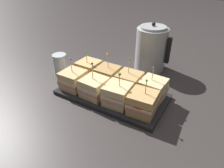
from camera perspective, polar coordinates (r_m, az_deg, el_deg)
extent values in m
plane|color=#383333|center=(0.93, 0.00, -3.39)|extent=(6.00, 6.00, 0.00)
cube|color=#232328|center=(0.93, 0.00, -3.13)|extent=(0.49, 0.26, 0.01)
cube|color=#232328|center=(0.92, 0.00, -2.68)|extent=(0.49, 0.26, 0.01)
cube|color=#DBB77A|center=(0.96, -10.79, -0.20)|extent=(0.10, 0.10, 0.03)
cube|color=tan|center=(0.95, -10.92, 0.91)|extent=(0.11, 0.11, 0.01)
cube|color=beige|center=(0.95, -10.99, 1.51)|extent=(0.11, 0.11, 0.01)
cube|color=#E8C281|center=(0.94, -11.12, 2.60)|extent=(0.10, 0.10, 0.03)
cylinder|color=tan|center=(0.92, -11.58, 4.94)|extent=(0.00, 0.01, 0.07)
sphere|color=purple|center=(0.90, -11.82, 6.93)|extent=(0.01, 0.01, 0.01)
cube|color=beige|center=(0.90, -4.99, -2.42)|extent=(0.11, 0.11, 0.03)
cube|color=tan|center=(0.88, -5.06, -1.25)|extent=(0.11, 0.11, 0.01)
cube|color=beige|center=(0.88, -5.09, -0.63)|extent=(0.11, 0.11, 0.01)
cube|color=beige|center=(0.87, -5.16, 0.52)|extent=(0.11, 0.11, 0.03)
cylinder|color=tan|center=(0.85, -5.58, 3.41)|extent=(0.00, 0.01, 0.08)
sphere|color=purple|center=(0.83, -5.72, 5.83)|extent=(0.01, 0.01, 0.01)
cube|color=beige|center=(0.85, 1.56, -4.64)|extent=(0.11, 0.11, 0.03)
cube|color=tan|center=(0.83, 1.59, -3.44)|extent=(0.11, 0.11, 0.01)
cube|color=beige|center=(0.83, 1.60, -2.79)|extent=(0.11, 0.11, 0.01)
cylinder|color=red|center=(0.81, 0.99, -3.00)|extent=(0.06, 0.06, 0.00)
cube|color=beige|center=(0.81, 1.62, -1.37)|extent=(0.11, 0.11, 0.03)
cylinder|color=tan|center=(0.79, 2.13, 0.81)|extent=(0.00, 0.01, 0.07)
sphere|color=green|center=(0.77, 2.17, 2.78)|extent=(0.01, 0.01, 0.01)
cube|color=tan|center=(0.81, 8.55, -7.03)|extent=(0.11, 0.11, 0.03)
cube|color=tan|center=(0.80, 8.67, -5.81)|extent=(0.11, 0.11, 0.01)
cube|color=beige|center=(0.79, 8.74, -5.15)|extent=(0.11, 0.11, 0.01)
cylinder|color=red|center=(0.77, 8.26, -5.43)|extent=(0.08, 0.08, 0.00)
cube|color=tan|center=(0.78, 8.89, -3.70)|extent=(0.11, 0.11, 0.03)
cylinder|color=tan|center=(0.76, 9.64, -1.13)|extent=(0.00, 0.01, 0.07)
sphere|color=green|center=(0.74, 9.86, 0.96)|extent=(0.01, 0.01, 0.01)
cube|color=tan|center=(1.04, -6.49, 2.70)|extent=(0.10, 0.10, 0.03)
cube|color=tan|center=(1.03, -6.57, 3.76)|extent=(0.11, 0.11, 0.01)
cube|color=beige|center=(1.02, -6.61, 4.33)|extent=(0.11, 0.11, 0.01)
cylinder|color=red|center=(1.01, -7.23, 4.27)|extent=(0.06, 0.06, 0.00)
cube|color=#E0B771|center=(1.01, -6.69, 5.57)|extent=(0.10, 0.10, 0.03)
cylinder|color=tan|center=(0.99, -7.23, 7.42)|extent=(0.00, 0.01, 0.07)
sphere|color=green|center=(0.98, -7.36, 9.11)|extent=(0.01, 0.01, 0.01)
cube|color=tan|center=(0.98, -1.25, 1.06)|extent=(0.10, 0.10, 0.03)
cube|color=tan|center=(0.97, -1.26, 2.16)|extent=(0.11, 0.11, 0.01)
cube|color=beige|center=(0.96, -1.27, 2.75)|extent=(0.11, 0.11, 0.01)
cube|color=tan|center=(0.95, -1.28, 3.84)|extent=(0.10, 0.10, 0.03)
cylinder|color=tan|center=(0.94, -1.20, 6.41)|extent=(0.00, 0.01, 0.08)
sphere|color=yellow|center=(0.92, -1.23, 8.53)|extent=(0.01, 0.01, 0.01)
cube|color=tan|center=(0.93, 4.86, -1.05)|extent=(0.10, 0.10, 0.03)
cube|color=tan|center=(0.92, 4.92, 0.09)|extent=(0.11, 0.11, 0.01)
cube|color=beige|center=(0.91, 4.95, 0.70)|extent=(0.11, 0.11, 0.01)
cylinder|color=red|center=(0.89, 4.46, 0.58)|extent=(0.08, 0.08, 0.00)
cube|color=tan|center=(0.90, 5.02, 2.05)|extent=(0.10, 0.10, 0.03)
cylinder|color=tan|center=(0.89, 4.85, 4.81)|extent=(0.00, 0.01, 0.08)
sphere|color=green|center=(0.87, 4.96, 6.94)|extent=(0.01, 0.01, 0.01)
cube|color=beige|center=(0.90, 11.38, -2.99)|extent=(0.11, 0.11, 0.03)
cube|color=tan|center=(0.89, 11.53, -1.83)|extent=(0.11, 0.11, 0.01)
cube|color=beige|center=(0.88, 11.61, -1.21)|extent=(0.11, 0.11, 0.01)
cylinder|color=red|center=(0.86, 11.24, -1.37)|extent=(0.06, 0.06, 0.00)
cube|color=beige|center=(0.87, 11.79, 0.16)|extent=(0.11, 0.11, 0.03)
cylinder|color=tan|center=(0.85, 11.54, 2.64)|extent=(0.00, 0.01, 0.07)
sphere|color=purple|center=(0.83, 11.78, 4.60)|extent=(0.01, 0.01, 0.01)
cylinder|color=#B7BABF|center=(1.14, 11.04, 9.75)|extent=(0.17, 0.17, 0.23)
cylinder|color=#B7BABF|center=(1.10, 11.71, 15.60)|extent=(0.14, 0.14, 0.01)
sphere|color=black|center=(1.10, 11.81, 16.40)|extent=(0.02, 0.02, 0.02)
cube|color=black|center=(1.11, 15.79, 9.15)|extent=(0.02, 0.02, 0.14)
cylinder|color=silver|center=(1.12, -14.53, 5.46)|extent=(0.07, 0.07, 0.11)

